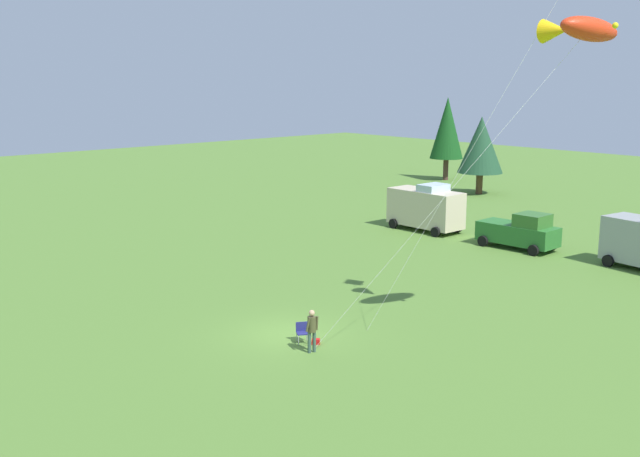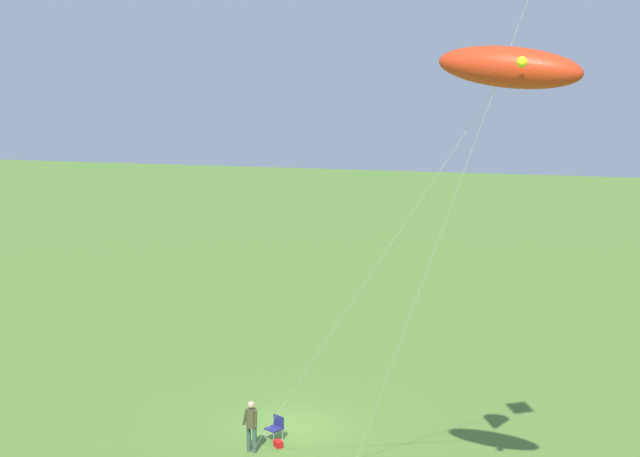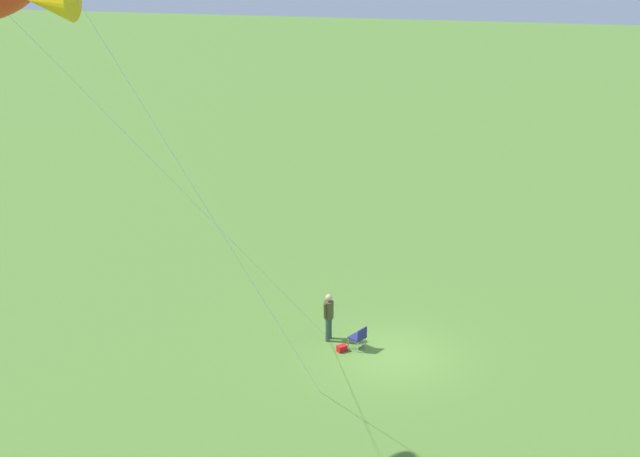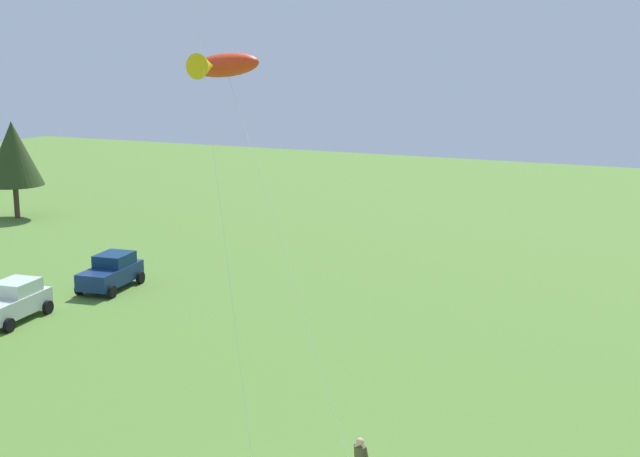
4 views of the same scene
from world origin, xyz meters
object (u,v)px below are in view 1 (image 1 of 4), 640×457
object	(u,v)px
backpack_on_grass	(316,341)
truck_green_flatbed	(520,232)
van_camper_beige	(426,207)
kite_large_fish	(581,30)
person_kite_flyer	(312,328)
folding_chair	(302,331)

from	to	relation	value
backpack_on_grass	truck_green_flatbed	size ratio (longest dim) A/B	0.06
van_camper_beige	kite_large_fish	distance (m)	25.23
kite_large_fish	person_kite_flyer	bearing A→B (deg)	-126.55
truck_green_flatbed	kite_large_fish	size ratio (longest dim) A/B	0.39
backpack_on_grass	van_camper_beige	bearing A→B (deg)	119.66
folding_chair	kite_large_fish	bearing A→B (deg)	77.23
folding_chair	van_camper_beige	distance (m)	23.95
van_camper_beige	kite_large_fish	world-z (taller)	kite_large_fish
folding_chair	backpack_on_grass	world-z (taller)	folding_chair
folding_chair	kite_large_fish	world-z (taller)	kite_large_fish
person_kite_flyer	folding_chair	distance (m)	1.35
truck_green_flatbed	backpack_on_grass	bearing A→B (deg)	-80.46
person_kite_flyer	kite_large_fish	size ratio (longest dim) A/B	0.13
person_kite_flyer	truck_green_flatbed	bearing A→B (deg)	115.06
person_kite_flyer	folding_chair	world-z (taller)	person_kite_flyer
folding_chair	truck_green_flatbed	distance (m)	21.41
van_camper_beige	kite_large_fish	size ratio (longest dim) A/B	0.42
person_kite_flyer	truck_green_flatbed	distance (m)	22.09
backpack_on_grass	van_camper_beige	xyz separation A→B (m)	(-11.86, 20.83, 1.53)
truck_green_flatbed	kite_large_fish	bearing A→B (deg)	-53.08
folding_chair	backpack_on_grass	bearing A→B (deg)	54.83
backpack_on_grass	folding_chair	bearing A→B (deg)	-155.52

